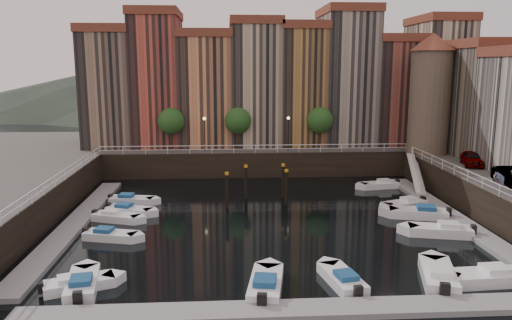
{
  "coord_description": "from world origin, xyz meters",
  "views": [
    {
      "loc": [
        -3.52,
        -41.81,
        13.23
      ],
      "look_at": [
        -0.69,
        4.0,
        4.47
      ],
      "focal_mm": 35.0,
      "sensor_mm": 36.0,
      "label": 1
    }
  ],
  "objects": [
    {
      "name": "mooring_pilings",
      "position": [
        -0.13,
        5.32,
        1.65
      ],
      "size": [
        6.04,
        4.01,
        3.78
      ],
      "color": "black",
      "rests_on": "ground"
    },
    {
      "name": "quay_far",
      "position": [
        0.0,
        26.0,
        1.5
      ],
      "size": [
        80.0,
        20.0,
        3.0
      ],
      "primitive_type": "cube",
      "color": "black",
      "rests_on": "ground"
    },
    {
      "name": "dock_near",
      "position": [
        0.0,
        -17.0,
        0.17
      ],
      "size": [
        30.0,
        2.0,
        0.35
      ],
      "primitive_type": "cube",
      "color": "gray",
      "rests_on": "ground"
    },
    {
      "name": "boat_left_1",
      "position": [
        -12.53,
        -4.58,
        0.33
      ],
      "size": [
        4.4,
        2.5,
        0.99
      ],
      "rotation": [
        0.0,
        0.0,
        -0.25
      ],
      "color": "white",
      "rests_on": "ground"
    },
    {
      "name": "boat_right_4",
      "position": [
        13.34,
        10.26,
        0.34
      ],
      "size": [
        4.51,
        2.27,
        1.01
      ],
      "rotation": [
        0.0,
        0.0,
        3.31
      ],
      "color": "white",
      "rests_on": "ground"
    },
    {
      "name": "boat_right_2",
      "position": [
        13.46,
        -0.56,
        0.4
      ],
      "size": [
        5.36,
        3.08,
        1.2
      ],
      "rotation": [
        0.0,
        0.0,
        2.89
      ],
      "color": "white",
      "rests_on": "ground"
    },
    {
      "name": "boat_right_3",
      "position": [
        13.29,
        2.47,
        0.35
      ],
      "size": [
        4.64,
        3.1,
        1.05
      ],
      "rotation": [
        0.0,
        0.0,
        3.51
      ],
      "color": "white",
      "rests_on": "ground"
    },
    {
      "name": "gangway",
      "position": [
        17.1,
        10.0,
        1.92
      ],
      "size": [
        2.78,
        8.32,
        3.73
      ],
      "color": "white",
      "rests_on": "ground"
    },
    {
      "name": "boat_near_1",
      "position": [
        -1.25,
        -14.22,
        0.4
      ],
      "size": [
        2.62,
        5.23,
        1.17
      ],
      "rotation": [
        0.0,
        0.0,
        1.41
      ],
      "color": "white",
      "rests_on": "ground"
    },
    {
      "name": "boat_near_2",
      "position": [
        3.53,
        -13.63,
        0.35
      ],
      "size": [
        2.44,
        4.68,
        1.05
      ],
      "rotation": [
        0.0,
        0.0,
        1.76
      ],
      "color": "white",
      "rests_on": "ground"
    },
    {
      "name": "corner_tower",
      "position": [
        20.0,
        14.5,
        10.19
      ],
      "size": [
        5.2,
        5.2,
        13.8
      ],
      "color": "#6B5B4C",
      "rests_on": "quay_right"
    },
    {
      "name": "boat_left_3",
      "position": [
        -12.33,
        2.11,
        0.34
      ],
      "size": [
        4.54,
        2.97,
        1.02
      ],
      "rotation": [
        0.0,
        0.0,
        -0.35
      ],
      "color": "white",
      "rests_on": "ground"
    },
    {
      "name": "boat_left_2",
      "position": [
        -13.08,
        0.13,
        0.34
      ],
      "size": [
        4.45,
        2.83,
        1.0
      ],
      "rotation": [
        0.0,
        0.0,
        -0.33
      ],
      "color": "white",
      "rests_on": "ground"
    },
    {
      "name": "boat_near_3",
      "position": [
        9.55,
        -13.6,
        0.41
      ],
      "size": [
        3.19,
        5.42,
        1.21
      ],
      "rotation": [
        0.0,
        0.0,
        1.3
      ],
      "color": "white",
      "rests_on": "ground"
    },
    {
      "name": "ground",
      "position": [
        0.0,
        0.0,
        0.0
      ],
      "size": [
        200.0,
        200.0,
        0.0
      ],
      "primitive_type": "plane",
      "color": "black",
      "rests_on": "ground"
    },
    {
      "name": "railings",
      "position": [
        0.0,
        4.88,
        3.79
      ],
      "size": [
        36.08,
        34.04,
        0.52
      ],
      "color": "white",
      "rests_on": "ground"
    },
    {
      "name": "boat_right_1",
      "position": [
        13.4,
        -5.24,
        0.39
      ],
      "size": [
        5.21,
        2.88,
        1.17
      ],
      "rotation": [
        0.0,
        0.0,
        2.91
      ],
      "color": "white",
      "rests_on": "ground"
    },
    {
      "name": "mountains",
      "position": [
        1.72,
        110.0,
        7.92
      ],
      "size": [
        145.0,
        100.0,
        18.0
      ],
      "color": "#2D382D",
      "rests_on": "ground"
    },
    {
      "name": "dock_left",
      "position": [
        -16.2,
        -1.0,
        0.17
      ],
      "size": [
        2.0,
        28.0,
        0.35
      ],
      "primitive_type": "cube",
      "color": "gray",
      "rests_on": "ground"
    },
    {
      "name": "boat_left_0",
      "position": [
        -12.5,
        -13.27,
        0.33
      ],
      "size": [
        4.37,
        2.93,
        0.99
      ],
      "rotation": [
        0.0,
        0.0,
        0.37
      ],
      "color": "white",
      "rests_on": "ground"
    },
    {
      "name": "boat_left_4",
      "position": [
        -12.77,
        5.66,
        0.34
      ],
      "size": [
        4.54,
        2.27,
        1.02
      ],
      "rotation": [
        0.0,
        0.0,
        -0.17
      ],
      "color": "white",
      "rests_on": "ground"
    },
    {
      "name": "dock_right",
      "position": [
        16.2,
        -1.0,
        0.17
      ],
      "size": [
        2.0,
        28.0,
        0.35
      ],
      "primitive_type": "cube",
      "color": "gray",
      "rests_on": "ground"
    },
    {
      "name": "car_a",
      "position": [
        21.59,
        6.76,
        3.74
      ],
      "size": [
        2.86,
        4.67,
        1.48
      ],
      "primitive_type": "imported",
      "rotation": [
        0.0,
        0.0,
        -0.27
      ],
      "color": "gray",
      "rests_on": "quay_right"
    },
    {
      "name": "boat_right_0",
      "position": [
        12.4,
        -13.99,
        0.4
      ],
      "size": [
        5.2,
        2.15,
        1.18
      ],
      "rotation": [
        0.0,
        0.0,
        3.2
      ],
      "color": "white",
      "rests_on": "ground"
    },
    {
      "name": "boat_near_0",
      "position": [
        -12.17,
        -13.38,
        0.37
      ],
      "size": [
        2.43,
        4.88,
        1.09
      ],
      "rotation": [
        0.0,
        0.0,
        1.73
      ],
      "color": "white",
      "rests_on": "ground"
    },
    {
      "name": "street_lamps",
      "position": [
        -1.0,
        17.2,
        5.9
      ],
      "size": [
        10.36,
        0.36,
        4.18
      ],
      "color": "black",
      "rests_on": "quay_far"
    },
    {
      "name": "far_terrace",
      "position": [
        3.31,
        23.5,
        10.95
      ],
      "size": [
        48.7,
        10.3,
        17.5
      ],
      "color": "#886B56",
      "rests_on": "quay_far"
    },
    {
      "name": "promenade_trees",
      "position": [
        -1.33,
        18.2,
        6.58
      ],
      "size": [
        21.2,
        3.2,
        5.2
      ],
      "color": "black",
      "rests_on": "quay_far"
    }
  ]
}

